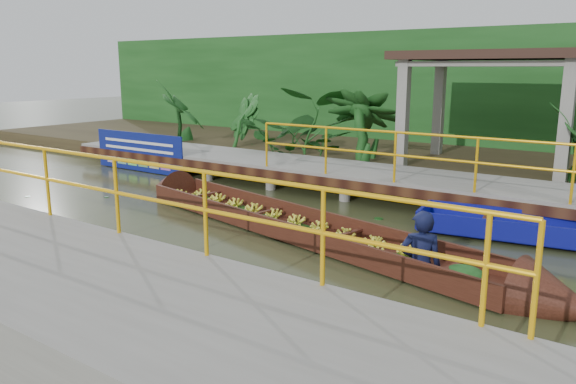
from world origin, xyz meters
The scene contains 9 objects.
ground centered at (0.00, 0.00, 0.00)m, with size 80.00×80.00×0.00m, color #2E351A.
land_strip centered at (0.00, 7.50, 0.23)m, with size 30.00×8.00×0.45m, color #2D2516.
far_dock centered at (0.02, 3.43, 0.48)m, with size 16.00×2.06×1.66m.
near_dock centered at (1.00, -4.20, 0.30)m, with size 18.00×2.40×1.73m.
pavilion centered at (3.00, 6.30, 2.82)m, with size 4.40×3.00×3.00m.
foliage_backdrop centered at (0.00, 10.00, 2.00)m, with size 30.00×0.80×4.00m, color #164415.
vendor_boat centered at (1.91, -0.03, 0.22)m, with size 9.65×2.93×2.04m.
blue_banner centered at (-5.38, 2.48, 0.56)m, with size 3.40×0.04×1.06m.
tropical_plants centered at (-0.22, 5.30, 1.49)m, with size 14.67×1.67×2.09m.
Camera 1 is at (6.81, -7.62, 2.81)m, focal length 35.00 mm.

